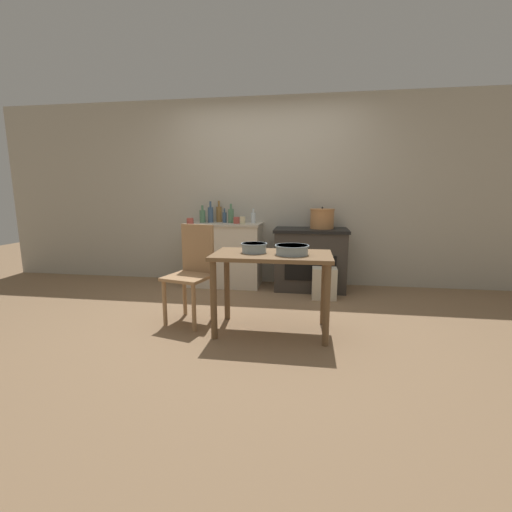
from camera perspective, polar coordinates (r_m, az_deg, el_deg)
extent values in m
plane|color=#896B4C|center=(3.53, -1.29, -10.53)|extent=(14.00, 14.00, 0.00)
cube|color=#B2AD9E|center=(4.87, 1.91, 10.49)|extent=(8.00, 0.07, 2.55)
cube|color=beige|center=(4.77, -5.37, 0.10)|extent=(1.01, 0.50, 0.84)
cube|color=#B6AD9C|center=(4.71, -5.45, 5.29)|extent=(1.04, 0.53, 0.03)
cube|color=#38332D|center=(4.61, 9.02, -0.74)|extent=(0.91, 0.55, 0.77)
cube|color=black|center=(4.55, 9.17, 4.27)|extent=(0.95, 0.59, 0.04)
cube|color=black|center=(4.34, 9.02, -2.02)|extent=(0.64, 0.01, 0.32)
cube|color=brown|center=(3.06, 2.70, 0.12)|extent=(1.06, 0.59, 0.03)
cylinder|color=brown|center=(3.00, -7.07, -7.35)|extent=(0.06, 0.06, 0.70)
cylinder|color=brown|center=(2.90, 11.67, -8.11)|extent=(0.06, 0.06, 0.70)
cylinder|color=brown|center=(3.46, -4.87, -4.94)|extent=(0.06, 0.06, 0.70)
cylinder|color=brown|center=(3.37, 11.26, -5.50)|extent=(0.06, 0.06, 0.70)
cube|color=#A87F56|center=(3.38, -11.25, -3.47)|extent=(0.49, 0.49, 0.03)
cube|color=#A87F56|center=(3.48, -9.69, 1.28)|extent=(0.36, 0.12, 0.48)
cylinder|color=#A87F56|center=(3.41, -14.99, -7.66)|extent=(0.04, 0.04, 0.45)
cylinder|color=#A87F56|center=(3.23, -10.31, -8.51)|extent=(0.04, 0.04, 0.45)
cylinder|color=#A87F56|center=(3.67, -11.81, -6.28)|extent=(0.04, 0.04, 0.45)
cylinder|color=#A87F56|center=(3.49, -7.33, -6.97)|extent=(0.04, 0.04, 0.45)
cube|color=beige|center=(4.24, 11.30, -4.48)|extent=(0.29, 0.20, 0.38)
cylinder|color=#B77A47|center=(4.58, 10.95, 6.01)|extent=(0.31, 0.31, 0.24)
cylinder|color=#B77A47|center=(4.58, 11.00, 7.63)|extent=(0.32, 0.32, 0.02)
sphere|color=black|center=(4.58, 11.01, 7.90)|extent=(0.02, 0.02, 0.02)
cylinder|color=#93A8B2|center=(3.00, 6.00, 1.02)|extent=(0.28, 0.28, 0.08)
cylinder|color=#8597A0|center=(3.00, 6.01, 1.71)|extent=(0.30, 0.30, 0.01)
cylinder|color=#93A8B2|center=(3.09, -0.32, 1.36)|extent=(0.22, 0.22, 0.09)
cylinder|color=#8597A0|center=(3.08, -0.32, 2.04)|extent=(0.24, 0.24, 0.01)
cylinder|color=#3D5675|center=(4.80, -5.26, 6.41)|extent=(0.06, 0.06, 0.14)
cylinder|color=#3D5675|center=(4.79, -5.28, 7.59)|extent=(0.02, 0.02, 0.06)
cylinder|color=#517F5B|center=(4.74, -4.18, 6.66)|extent=(0.08, 0.08, 0.19)
cylinder|color=#517F5B|center=(4.73, -4.20, 8.24)|extent=(0.03, 0.03, 0.07)
cylinder|color=silver|center=(4.70, -0.45, 6.39)|extent=(0.06, 0.06, 0.14)
cylinder|color=silver|center=(4.70, -0.45, 7.59)|extent=(0.02, 0.02, 0.06)
cylinder|color=olive|center=(4.91, -6.19, 6.91)|extent=(0.08, 0.08, 0.22)
cylinder|color=olive|center=(4.90, -6.22, 8.66)|extent=(0.03, 0.03, 0.08)
cylinder|color=#3D5675|center=(4.83, -7.57, 6.81)|extent=(0.08, 0.08, 0.21)
cylinder|color=#3D5675|center=(4.82, -7.61, 8.55)|extent=(0.03, 0.03, 0.08)
cylinder|color=#517F5B|center=(4.84, -8.90, 6.54)|extent=(0.08, 0.08, 0.17)
cylinder|color=#517F5B|center=(4.83, -8.94, 7.94)|extent=(0.03, 0.03, 0.07)
cylinder|color=#B74C42|center=(4.62, -3.26, 5.96)|extent=(0.08, 0.08, 0.09)
cylinder|color=#B74C42|center=(4.66, -10.92, 5.76)|extent=(0.09, 0.09, 0.08)
cylinder|color=beige|center=(4.46, -2.25, 5.92)|extent=(0.07, 0.07, 0.10)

